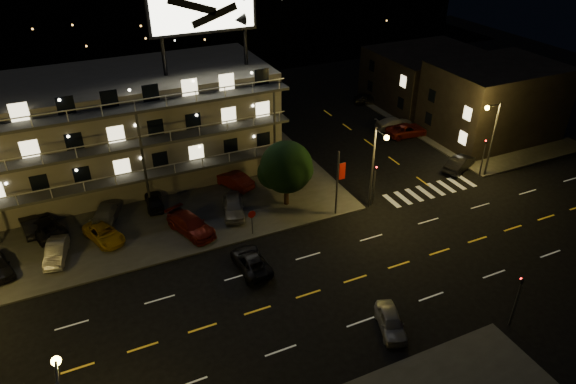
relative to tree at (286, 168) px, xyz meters
name	(u,v)px	position (x,y,z in m)	size (l,w,h in m)	color
ground	(332,286)	(-1.60, -11.78, -3.87)	(140.00, 140.00, 0.00)	black
curb_nw	(101,199)	(-15.60, 8.22, -3.80)	(44.00, 24.00, 0.15)	#363633
curb_ne	(463,122)	(28.40, 8.22, -3.80)	(16.00, 24.00, 0.15)	#363633
motel	(128,126)	(-11.55, 12.10, 1.47)	(28.00, 13.80, 18.10)	gray
side_bldg_front	(493,101)	(28.38, 4.22, 0.38)	(14.06, 10.00, 8.50)	black
side_bldg_back	(427,77)	(28.38, 16.22, -0.37)	(14.06, 12.00, 7.00)	black
streetlight_nc	(376,161)	(6.90, -3.85, 1.09)	(0.44, 1.92, 8.00)	#2D2D30
streetlight_ne	(491,132)	(20.53, -3.48, 1.09)	(1.92, 0.44, 8.00)	#2D2D30
signal_nw	(374,180)	(7.40, -3.29, -1.30)	(0.20, 0.27, 4.60)	#2D2D30
signal_sw	(518,297)	(7.40, -20.28, -1.30)	(0.20, 0.27, 4.60)	#2D2D30
signal_ne	(484,154)	(20.39, -3.28, -1.30)	(0.27, 0.20, 4.60)	#2D2D30
banner_north	(338,182)	(3.48, -3.38, -0.44)	(0.83, 0.16, 6.40)	#2D2D30
stop_sign	(252,219)	(-4.60, -3.21, -2.16)	(0.91, 0.11, 2.61)	#2D2D30
tree	(286,168)	(0.00, 0.00, 0.00)	(4.98, 4.79, 6.27)	black
lot_car_1	(56,252)	(-19.93, 0.17, -3.06)	(1.41, 4.03, 1.33)	gray
lot_car_2	(104,234)	(-16.14, 1.21, -3.11)	(2.02, 4.38, 1.22)	#C29212
lot_car_3	(191,225)	(-9.25, -0.75, -2.97)	(2.10, 5.17, 1.50)	#63150E
lot_car_4	(233,206)	(-5.00, 0.44, -2.96)	(1.80, 4.48, 1.53)	gray
lot_car_5	(30,225)	(-21.68, 5.16, -3.06)	(1.41, 4.03, 1.33)	black
lot_car_6	(44,226)	(-20.63, 4.35, -3.02)	(2.32, 5.04, 1.40)	black
lot_car_7	(107,211)	(-15.44, 4.53, -3.03)	(1.93, 4.74, 1.38)	gray
lot_car_8	(154,201)	(-11.23, 4.60, -3.07)	(1.54, 3.83, 1.31)	black
lot_car_9	(233,180)	(-3.35, 5.10, -2.97)	(1.59, 4.56, 1.50)	#63150E
side_car_0	(460,163)	(19.39, -1.32, -3.11)	(1.61, 4.61, 1.52)	black
side_car_1	(408,130)	(19.65, 8.06, -3.15)	(2.39, 5.18, 1.44)	#63150E
side_car_2	(395,123)	(19.37, 10.31, -3.17)	(1.97, 4.85, 1.41)	gray
side_car_3	(368,99)	(21.07, 18.91, -3.20)	(1.58, 3.94, 1.34)	black
road_car_east	(391,322)	(-0.16, -17.15, -3.22)	(1.53, 3.81, 1.30)	gray
road_car_west	(251,261)	(-6.29, -7.20, -3.22)	(2.16, 4.68, 1.30)	black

